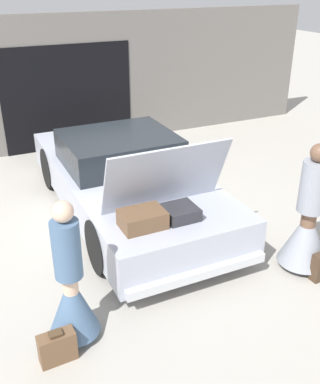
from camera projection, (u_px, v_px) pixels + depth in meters
ground_plane at (127, 210)px, 7.36m from camera, size 40.00×40.00×0.00m
garage_wall_back at (66, 84)px, 9.51m from camera, size 12.00×0.14×2.80m
car at (126, 179)px, 7.13m from camera, size 2.00×4.70×1.65m
person_left at (71, 292)px, 4.57m from camera, size 0.54×0.54×1.62m
person_right at (308, 226)px, 5.71m from camera, size 0.66×0.66×1.72m
suitcase_beside_left_person at (57, 347)px, 4.45m from camera, size 0.37×0.18×0.36m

